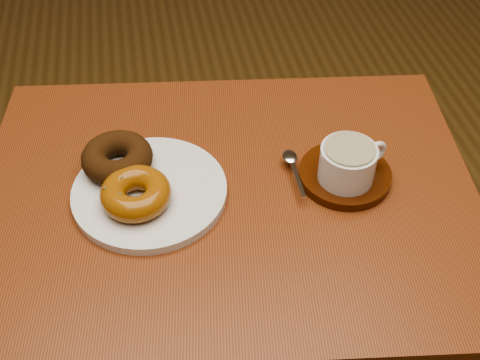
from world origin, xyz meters
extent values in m
cube|color=brown|center=(-0.18, 0.29, 0.70)|extent=(0.83, 0.67, 0.03)
cylinder|color=#492614|center=(-0.49, 0.58, 0.34)|extent=(0.04, 0.04, 0.69)
cylinder|color=#492614|center=(0.20, 0.49, 0.34)|extent=(0.04, 0.04, 0.69)
cylinder|color=silver|center=(-0.29, 0.30, 0.73)|extent=(0.24, 0.24, 0.01)
torus|color=#331C0A|center=(-0.34, 0.36, 0.75)|extent=(0.14, 0.14, 0.04)
torus|color=#8D500F|center=(-0.31, 0.28, 0.75)|extent=(0.12, 0.12, 0.04)
cube|color=#4C3C19|center=(-0.28, 0.28, 0.77)|extent=(0.01, 0.00, 0.00)
cube|color=#4C3C19|center=(-0.28, 0.29, 0.77)|extent=(0.01, 0.01, 0.00)
cube|color=#4C3C19|center=(-0.30, 0.31, 0.77)|extent=(0.01, 0.01, 0.00)
cube|color=#4C3C19|center=(-0.32, 0.31, 0.77)|extent=(0.01, 0.01, 0.00)
cube|color=#4C3C19|center=(-0.33, 0.30, 0.77)|extent=(0.01, 0.01, 0.00)
cube|color=#4C3C19|center=(-0.34, 0.29, 0.77)|extent=(0.01, 0.01, 0.00)
cube|color=#4C3C19|center=(-0.34, 0.27, 0.77)|extent=(0.01, 0.01, 0.00)
cube|color=#4C3C19|center=(-0.33, 0.25, 0.77)|extent=(0.01, 0.01, 0.00)
cube|color=#4C3C19|center=(-0.32, 0.24, 0.77)|extent=(0.01, 0.01, 0.00)
cube|color=#4C3C19|center=(-0.30, 0.25, 0.77)|extent=(0.01, 0.01, 0.00)
cube|color=#4C3C19|center=(-0.28, 0.26, 0.77)|extent=(0.01, 0.01, 0.00)
cylinder|color=#371607|center=(0.01, 0.28, 0.73)|extent=(0.17, 0.17, 0.02)
cylinder|color=silver|center=(0.00, 0.27, 0.76)|extent=(0.09, 0.09, 0.06)
cylinder|color=brown|center=(0.00, 0.27, 0.79)|extent=(0.08, 0.08, 0.00)
torus|color=silver|center=(0.05, 0.29, 0.76)|extent=(0.04, 0.02, 0.04)
ellipsoid|color=silver|center=(-0.07, 0.33, 0.74)|extent=(0.02, 0.03, 0.01)
cube|color=silver|center=(-0.07, 0.28, 0.74)|extent=(0.01, 0.09, 0.00)
camera|label=1|loc=(-0.27, -0.34, 1.38)|focal=45.00mm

